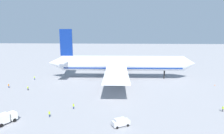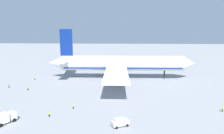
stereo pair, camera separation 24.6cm
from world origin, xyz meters
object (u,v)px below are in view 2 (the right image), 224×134
object	(u,v)px
service_van	(120,122)
airliner	(120,64)
ground_worker_2	(73,106)
traffic_cone_0	(153,64)
baggage_cart_1	(55,61)
ground_worker_5	(49,114)
ground_worker_3	(223,109)
baggage_cart_0	(188,63)
traffic_cone_1	(215,85)
service_truck_0	(4,118)
ground_worker_0	(28,88)
ground_worker_4	(34,78)
ground_worker_1	(9,86)

from	to	relation	value
service_van	airliner	bearing A→B (deg)	91.46
ground_worker_2	traffic_cone_0	size ratio (longest dim) A/B	3.09
baggage_cart_1	ground_worker_5	bearing A→B (deg)	-70.25
service_van	ground_worker_3	xyz separation A→B (m)	(28.93, 10.20, -0.16)
airliner	traffic_cone_0	size ratio (longest dim) A/B	130.31
baggage_cart_0	traffic_cone_1	xyz separation A→B (m)	(-6.81, -55.14, -0.49)
baggage_cart_0	baggage_cart_1	size ratio (longest dim) A/B	1.06
service_truck_0	traffic_cone_0	xyz separation A→B (m)	(49.52, 89.26, -1.19)
ground_worker_0	ground_worker_3	distance (m)	67.64
airliner	baggage_cart_0	distance (m)	65.88
ground_worker_5	traffic_cone_1	distance (m)	67.84
airliner	service_van	xyz separation A→B (m)	(1.21, -47.77, -6.40)
service_truck_0	service_van	distance (m)	28.61
baggage_cart_1	ground_worker_4	xyz separation A→B (m)	(10.55, -55.12, 0.11)
baggage_cart_1	service_van	bearing A→B (deg)	-61.55
ground_worker_0	ground_worker_4	bearing A→B (deg)	108.25
ground_worker_5	ground_worker_3	bearing A→B (deg)	7.80
ground_worker_4	traffic_cone_1	size ratio (longest dim) A/B	3.21
baggage_cart_1	traffic_cone_0	size ratio (longest dim) A/B	6.15
ground_worker_3	ground_worker_1	bearing A→B (deg)	166.17
ground_worker_2	ground_worker_4	world-z (taller)	ground_worker_4
ground_worker_0	ground_worker_1	distance (m)	9.97
ground_worker_2	traffic_cone_1	world-z (taller)	ground_worker_2
ground_worker_3	ground_worker_4	size ratio (longest dim) A/B	0.97
ground_worker_3	ground_worker_5	world-z (taller)	ground_worker_3
traffic_cone_1	airliner	bearing A→B (deg)	166.11
ground_worker_1	service_van	bearing A→B (deg)	-31.77
service_truck_0	airliner	bearing A→B (deg)	60.52
ground_worker_3	baggage_cart_0	bearing A→B (deg)	78.07
service_truck_0	ground_worker_5	world-z (taller)	service_truck_0
baggage_cart_0	baggage_cart_1	distance (m)	99.24
baggage_cart_1	traffic_cone_1	bearing A→B (deg)	-32.89
airliner	ground_worker_4	world-z (taller)	airliner
airliner	ground_worker_4	xyz separation A→B (m)	(-40.99, -5.51, -6.53)
service_truck_0	traffic_cone_0	distance (m)	102.09
service_truck_0	ground_worker_1	size ratio (longest dim) A/B	3.24
airliner	ground_worker_3	distance (m)	48.61
airliner	ground_worker_2	distance (m)	41.10
ground_worker_1	traffic_cone_0	xyz separation A→B (m)	(67.34, 59.85, -0.58)
ground_worker_3	service_truck_0	bearing A→B (deg)	-169.30
ground_worker_0	traffic_cone_1	bearing A→B (deg)	8.70
ground_worker_1	ground_worker_3	world-z (taller)	ground_worker_3
baggage_cart_1	ground_worker_2	distance (m)	96.19
ground_worker_2	ground_worker_3	xyz separation A→B (m)	(43.03, 0.90, 0.01)
ground_worker_5	baggage_cart_0	bearing A→B (deg)	53.72
ground_worker_4	traffic_cone_0	xyz separation A→B (m)	(63.13, 46.33, -0.62)
service_van	baggage_cart_0	size ratio (longest dim) A/B	1.29
service_van	ground_worker_3	world-z (taller)	service_van
service_van	baggage_cart_0	bearing A→B (deg)	63.45
ground_worker_0	ground_worker_4	world-z (taller)	ground_worker_4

